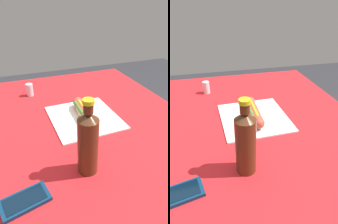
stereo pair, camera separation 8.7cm
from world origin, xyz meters
The scene contains 6 objects.
dining_table centered at (0.00, 0.00, 0.64)m, with size 1.24×0.89×0.77m.
paper_wrapper centered at (0.06, 0.01, 0.77)m, with size 0.30×0.28×0.01m, color white.
hot_dog centered at (0.06, 0.01, 0.80)m, with size 0.24×0.05×0.05m.
cell_phone centered at (-0.28, 0.30, 0.78)m, with size 0.09×0.14×0.01m.
soda_bottle centered at (-0.23, 0.10, 0.88)m, with size 0.06×0.06×0.24m.
salt_shaker centered at (0.37, 0.20, 0.80)m, with size 0.04×0.04×0.07m, color silver.
Camera 2 is at (-0.68, 0.19, 1.24)m, focal length 32.39 mm.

